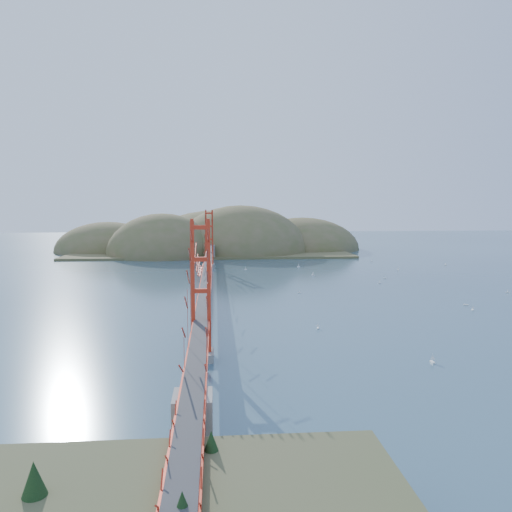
{
  "coord_description": "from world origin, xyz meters",
  "views": [
    {
      "loc": [
        1.21,
        -70.47,
        12.89
      ],
      "look_at": [
        6.99,
        0.0,
        5.46
      ],
      "focal_mm": 35.0,
      "sensor_mm": 36.0,
      "label": 1
    }
  ],
  "objects": [
    {
      "name": "sailboat_8",
      "position": [
        27.76,
        7.57,
        0.14
      ],
      "size": [
        0.56,
        0.51,
        0.64
      ],
      "color": "white",
      "rests_on": "ground"
    },
    {
      "name": "sailboat_16",
      "position": [
        13.34,
        0.08,
        0.13
      ],
      "size": [
        0.49,
        0.48,
        0.55
      ],
      "color": "white",
      "rests_on": "ground"
    },
    {
      "name": "sailboat_11",
      "position": [
        43.53,
        -2.25,
        0.13
      ],
      "size": [
        0.49,
        0.49,
        0.55
      ],
      "color": "white",
      "rests_on": "ground"
    },
    {
      "name": "sailboat_0",
      "position": [
        11.74,
        -20.59,
        0.14
      ],
      "size": [
        0.49,
        0.55,
        0.63
      ],
      "color": "white",
      "rests_on": "ground"
    },
    {
      "name": "bridge",
      "position": [
        0.0,
        0.18,
        7.01
      ],
      "size": [
        2.2,
        94.4,
        12.0
      ],
      "color": "gray",
      "rests_on": "ground"
    },
    {
      "name": "approach_viaduct",
      "position": [
        0.0,
        -51.91,
        2.55
      ],
      "size": [
        1.4,
        12.0,
        3.38
      ],
      "color": "#B32613",
      "rests_on": "ground"
    },
    {
      "name": "sailboat_17",
      "position": [
        49.3,
        29.59,
        0.14
      ],
      "size": [
        0.51,
        0.41,
        0.61
      ],
      "color": "white",
      "rests_on": "ground"
    },
    {
      "name": "sailboat_15",
      "position": [
        36.04,
        37.71,
        0.14
      ],
      "size": [
        0.58,
        0.58,
        0.62
      ],
      "color": "white",
      "rests_on": "ground"
    },
    {
      "name": "sailboat_2",
      "position": [
        33.0,
        -10.36,
        0.15
      ],
      "size": [
        0.63,
        0.63,
        0.68
      ],
      "color": "white",
      "rests_on": "ground"
    },
    {
      "name": "far_headlands",
      "position": [
        2.21,
        68.52,
        0.0
      ],
      "size": [
        84.0,
        58.0,
        25.0
      ],
      "color": "brown",
      "rests_on": "ground"
    },
    {
      "name": "sailboat_7",
      "position": [
        30.38,
        12.63,
        0.15
      ],
      "size": [
        0.6,
        0.6,
        0.65
      ],
      "color": "white",
      "rests_on": "ground"
    },
    {
      "name": "sailboat_14",
      "position": [
        32.42,
        -13.17,
        0.14
      ],
      "size": [
        0.44,
        0.5,
        0.58
      ],
      "color": "white",
      "rests_on": "ground"
    },
    {
      "name": "sailboat_4",
      "position": [
        36.62,
        22.99,
        0.16
      ],
      "size": [
        0.63,
        0.65,
        0.73
      ],
      "color": "white",
      "rests_on": "ground"
    },
    {
      "name": "sailboat_12",
      "position": [
        7.09,
        26.29,
        0.15
      ],
      "size": [
        0.56,
        0.45,
        0.66
      ],
      "color": "white",
      "rests_on": "ground"
    },
    {
      "name": "sailboat_1",
      "position": [
        18.75,
        17.36,
        0.16
      ],
      "size": [
        0.7,
        0.7,
        0.74
      ],
      "color": "white",
      "rests_on": "ground"
    },
    {
      "name": "ground",
      "position": [
        0.0,
        0.0,
        0.0
      ],
      "size": [
        320.0,
        320.0,
        0.0
      ],
      "primitive_type": "plane",
      "color": "#2E4A5D",
      "rests_on": "ground"
    },
    {
      "name": "fort",
      "position": [
        0.4,
        -47.8,
        0.67
      ],
      "size": [
        3.7,
        2.3,
        1.75
      ],
      "color": "brown",
      "rests_on": "ground"
    },
    {
      "name": "sailboat_3",
      "position": [
        18.15,
        29.55,
        0.16
      ],
      "size": [
        0.66,
        0.61,
        0.74
      ],
      "color": "white",
      "rests_on": "ground"
    },
    {
      "name": "promontory",
      "position": [
        0.0,
        -48.5,
        0.12
      ],
      "size": [
        9.0,
        6.0,
        0.24
      ],
      "primitive_type": "cube",
      "color": "#59544C",
      "rests_on": "ground"
    },
    {
      "name": "sailboat_10",
      "position": [
        18.76,
        -32.36,
        0.16
      ],
      "size": [
        0.52,
        0.63,
        0.74
      ],
      "color": "white",
      "rests_on": "ground"
    }
  ]
}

